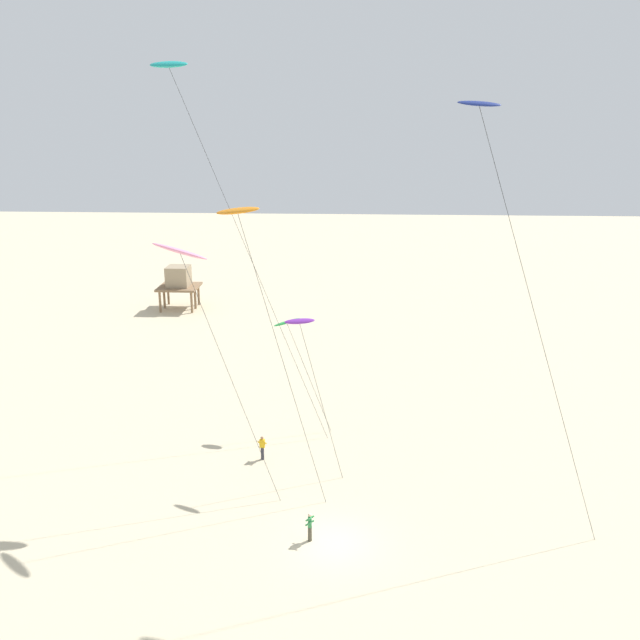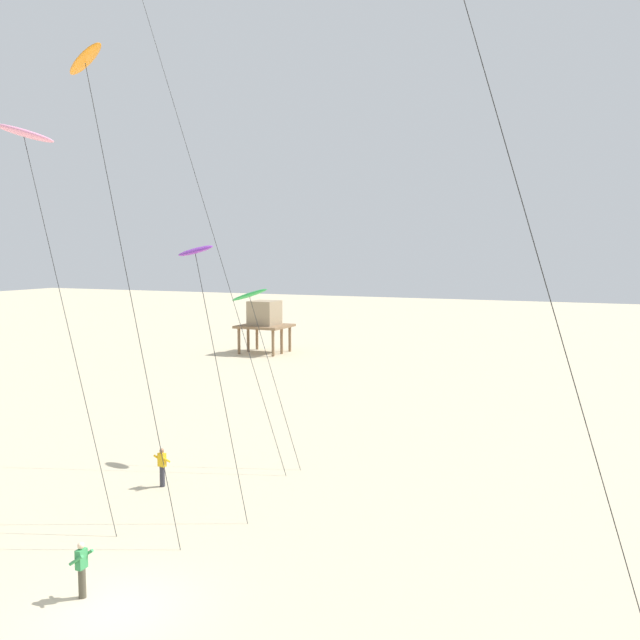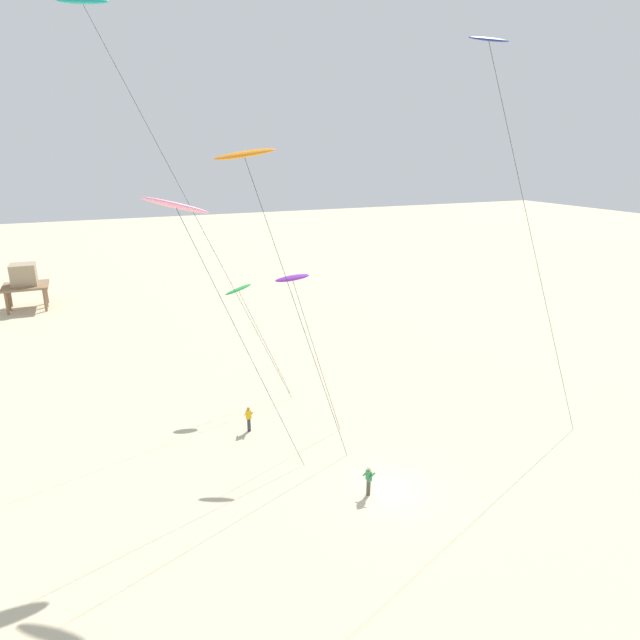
{
  "view_description": "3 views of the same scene",
  "coord_description": "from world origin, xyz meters",
  "px_view_note": "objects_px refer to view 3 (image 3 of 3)",
  "views": [
    {
      "loc": [
        1.05,
        -32.14,
        22.04
      ],
      "look_at": [
        -1.14,
        6.79,
        10.49
      ],
      "focal_mm": 38.66,
      "sensor_mm": 36.0,
      "label": 1
    },
    {
      "loc": [
        13.04,
        -15.19,
        10.08
      ],
      "look_at": [
        1.93,
        9.86,
        7.39
      ],
      "focal_mm": 39.94,
      "sensor_mm": 36.0,
      "label": 2
    },
    {
      "loc": [
        -13.34,
        -21.48,
        17.29
      ],
      "look_at": [
        -1.34,
        6.44,
        7.76
      ],
      "focal_mm": 30.76,
      "sensor_mm": 36.0,
      "label": 3
    }
  ],
  "objects_px": {
    "kite_green": "(239,291)",
    "kite_flyer_nearest": "(249,418)",
    "kite_orange": "(245,157)",
    "kite_pink": "(177,207)",
    "kite_navy": "(492,54)",
    "kite_flyer_middle": "(369,480)",
    "stilt_house": "(24,278)",
    "kite_teal": "(84,5)",
    "kite_purple": "(293,280)"
  },
  "relations": [
    {
      "from": "kite_green",
      "to": "kite_flyer_nearest",
      "type": "distance_m",
      "value": 9.01
    },
    {
      "from": "kite_orange",
      "to": "kite_flyer_nearest",
      "type": "relative_size",
      "value": 10.47
    },
    {
      "from": "kite_pink",
      "to": "kite_green",
      "type": "distance_m",
      "value": 12.11
    },
    {
      "from": "kite_navy",
      "to": "kite_flyer_middle",
      "type": "bearing_deg",
      "value": -157.73
    },
    {
      "from": "kite_orange",
      "to": "kite_green",
      "type": "distance_m",
      "value": 12.82
    },
    {
      "from": "kite_green",
      "to": "kite_flyer_nearest",
      "type": "height_order",
      "value": "kite_green"
    },
    {
      "from": "kite_pink",
      "to": "kite_flyer_nearest",
      "type": "height_order",
      "value": "kite_pink"
    },
    {
      "from": "kite_green",
      "to": "stilt_house",
      "type": "height_order",
      "value": "kite_green"
    },
    {
      "from": "kite_orange",
      "to": "kite_navy",
      "type": "relative_size",
      "value": 0.76
    },
    {
      "from": "stilt_house",
      "to": "kite_flyer_nearest",
      "type": "bearing_deg",
      "value": -67.95
    },
    {
      "from": "kite_pink",
      "to": "kite_navy",
      "type": "relative_size",
      "value": 0.67
    },
    {
      "from": "kite_orange",
      "to": "kite_flyer_middle",
      "type": "bearing_deg",
      "value": -52.74
    },
    {
      "from": "kite_orange",
      "to": "kite_teal",
      "type": "bearing_deg",
      "value": 120.17
    },
    {
      "from": "kite_orange",
      "to": "kite_pink",
      "type": "distance_m",
      "value": 4.16
    },
    {
      "from": "kite_orange",
      "to": "kite_navy",
      "type": "xyz_separation_m",
      "value": [
        12.72,
        -2.24,
        5.06
      ]
    },
    {
      "from": "kite_teal",
      "to": "kite_purple",
      "type": "height_order",
      "value": "kite_teal"
    },
    {
      "from": "kite_flyer_middle",
      "to": "kite_orange",
      "type": "bearing_deg",
      "value": 127.26
    },
    {
      "from": "kite_pink",
      "to": "kite_purple",
      "type": "height_order",
      "value": "kite_pink"
    },
    {
      "from": "kite_navy",
      "to": "kite_purple",
      "type": "relative_size",
      "value": 2.2
    },
    {
      "from": "kite_teal",
      "to": "kite_flyer_middle",
      "type": "relative_size",
      "value": 15.42
    },
    {
      "from": "kite_pink",
      "to": "kite_purple",
      "type": "distance_m",
      "value": 8.33
    },
    {
      "from": "kite_orange",
      "to": "kite_pink",
      "type": "height_order",
      "value": "kite_orange"
    },
    {
      "from": "kite_navy",
      "to": "stilt_house",
      "type": "distance_m",
      "value": 53.76
    },
    {
      "from": "kite_orange",
      "to": "kite_teal",
      "type": "xyz_separation_m",
      "value": [
        -6.17,
        10.61,
        8.29
      ]
    },
    {
      "from": "kite_green",
      "to": "stilt_house",
      "type": "bearing_deg",
      "value": 117.28
    },
    {
      "from": "kite_green",
      "to": "kite_orange",
      "type": "bearing_deg",
      "value": -100.81
    },
    {
      "from": "kite_pink",
      "to": "kite_navy",
      "type": "xyz_separation_m",
      "value": [
        16.17,
        -2.52,
        7.37
      ]
    },
    {
      "from": "kite_navy",
      "to": "kite_flyer_nearest",
      "type": "height_order",
      "value": "kite_navy"
    },
    {
      "from": "kite_teal",
      "to": "kite_green",
      "type": "xyz_separation_m",
      "value": [
        7.87,
        -1.67,
        -17.33
      ]
    },
    {
      "from": "kite_green",
      "to": "kite_purple",
      "type": "distance_m",
      "value": 7.27
    },
    {
      "from": "kite_flyer_nearest",
      "to": "stilt_house",
      "type": "distance_m",
      "value": 39.99
    },
    {
      "from": "kite_pink",
      "to": "kite_teal",
      "type": "bearing_deg",
      "value": 104.74
    },
    {
      "from": "kite_teal",
      "to": "kite_purple",
      "type": "xyz_separation_m",
      "value": [
        9.37,
        -8.48,
        -15.26
      ]
    },
    {
      "from": "kite_orange",
      "to": "kite_teal",
      "type": "height_order",
      "value": "kite_teal"
    },
    {
      "from": "kite_green",
      "to": "kite_flyer_middle",
      "type": "distance_m",
      "value": 16.4
    },
    {
      "from": "kite_pink",
      "to": "stilt_house",
      "type": "relative_size",
      "value": 2.98
    },
    {
      "from": "kite_navy",
      "to": "kite_pink",
      "type": "bearing_deg",
      "value": 171.14
    },
    {
      "from": "kite_teal",
      "to": "kite_pink",
      "type": "distance_m",
      "value": 15.05
    },
    {
      "from": "kite_teal",
      "to": "kite_flyer_nearest",
      "type": "xyz_separation_m",
      "value": [
        6.67,
        -7.28,
        -24.29
      ]
    },
    {
      "from": "kite_pink",
      "to": "kite_flyer_middle",
      "type": "bearing_deg",
      "value": -37.5
    },
    {
      "from": "kite_teal",
      "to": "kite_green",
      "type": "relative_size",
      "value": 3.09
    },
    {
      "from": "kite_pink",
      "to": "kite_navy",
      "type": "distance_m",
      "value": 17.95
    },
    {
      "from": "kite_pink",
      "to": "kite_flyer_nearest",
      "type": "xyz_separation_m",
      "value": [
        3.96,
        3.05,
        -13.68
      ]
    },
    {
      "from": "kite_flyer_middle",
      "to": "stilt_house",
      "type": "xyz_separation_m",
      "value": [
        -18.8,
        45.99,
        2.63
      ]
    },
    {
      "from": "kite_pink",
      "to": "kite_green",
      "type": "xyz_separation_m",
      "value": [
        5.16,
        8.65,
        -6.72
      ]
    },
    {
      "from": "kite_purple",
      "to": "stilt_house",
      "type": "height_order",
      "value": "kite_purple"
    },
    {
      "from": "kite_teal",
      "to": "stilt_house",
      "type": "bearing_deg",
      "value": 105.63
    },
    {
      "from": "kite_purple",
      "to": "kite_teal",
      "type": "bearing_deg",
      "value": 137.86
    },
    {
      "from": "kite_orange",
      "to": "kite_flyer_middle",
      "type": "xyz_separation_m",
      "value": [
        4.32,
        -5.68,
        -15.99
      ]
    },
    {
      "from": "kite_green",
      "to": "kite_flyer_nearest",
      "type": "xyz_separation_m",
      "value": [
        -1.2,
        -5.6,
        -6.96
      ]
    }
  ]
}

